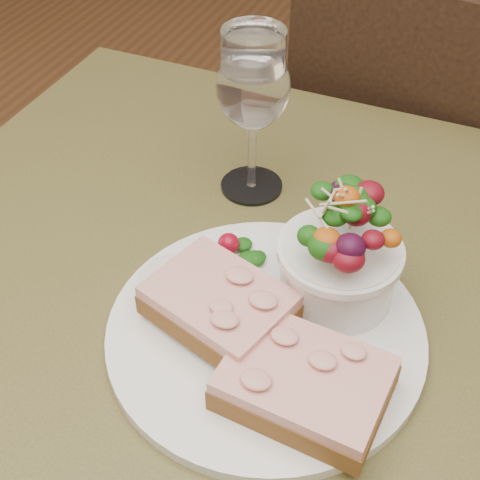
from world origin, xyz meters
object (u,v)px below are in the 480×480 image
at_px(sandwich_front, 305,383).
at_px(salad_bowl, 341,248).
at_px(ramekin, 177,291).
at_px(sandwich_back, 219,304).
at_px(wine_glass, 253,92).
at_px(dinner_plate, 266,332).
at_px(chair_far, 416,265).
at_px(cafe_table, 239,376).

relative_size(sandwich_front, salad_bowl, 1.07).
relative_size(ramekin, salad_bowl, 0.48).
xyz_separation_m(sandwich_back, wine_glass, (-0.05, 0.20, 0.09)).
relative_size(dinner_plate, sandwich_front, 2.10).
relative_size(dinner_plate, wine_glass, 1.63).
bearing_deg(chair_far, dinner_plate, 89.69).
bearing_deg(dinner_plate, sandwich_back, -166.65).
distance_m(sandwich_front, salad_bowl, 0.12).
distance_m(dinner_plate, sandwich_front, 0.08).
distance_m(chair_far, dinner_plate, 0.78).
distance_m(chair_far, wine_glass, 0.74).
xyz_separation_m(dinner_plate, salad_bowl, (0.04, 0.06, 0.07)).
relative_size(cafe_table, wine_glass, 4.57).
bearing_deg(cafe_table, chair_far, 79.08).
bearing_deg(salad_bowl, sandwich_front, -85.11).
xyz_separation_m(dinner_plate, sandwich_front, (0.05, -0.05, 0.02)).
distance_m(dinner_plate, salad_bowl, 0.10).
bearing_deg(cafe_table, salad_bowl, 30.90).
distance_m(chair_far, salad_bowl, 0.77).
height_order(chair_far, dinner_plate, chair_far).
xyz_separation_m(cafe_table, ramekin, (-0.05, -0.02, 0.13)).
bearing_deg(wine_glass, cafe_table, -71.29).
height_order(chair_far, salad_bowl, chair_far).
height_order(cafe_table, dinner_plate, dinner_plate).
bearing_deg(cafe_table, sandwich_back, -104.32).
height_order(sandwich_back, ramekin, sandwich_back).
bearing_deg(sandwich_back, ramekin, -166.01).
bearing_deg(dinner_plate, wine_glass, 115.71).
bearing_deg(sandwich_back, wine_glass, 121.39).
xyz_separation_m(cafe_table, salad_bowl, (0.08, 0.05, 0.17)).
xyz_separation_m(chair_far, salad_bowl, (-0.04, -0.56, 0.53)).
relative_size(chair_far, sandwich_front, 6.65).
height_order(sandwich_front, ramekin, ramekin).
relative_size(sandwich_back, salad_bowl, 1.10).
distance_m(sandwich_back, salad_bowl, 0.12).
bearing_deg(sandwich_back, salad_bowl, 57.68).
distance_m(cafe_table, sandwich_back, 0.14).
height_order(cafe_table, salad_bowl, salad_bowl).
bearing_deg(wine_glass, ramekin, -87.18).
bearing_deg(salad_bowl, wine_glass, 136.40).
bearing_deg(chair_far, wine_glass, 74.91).
bearing_deg(sandwich_front, cafe_table, 145.29).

